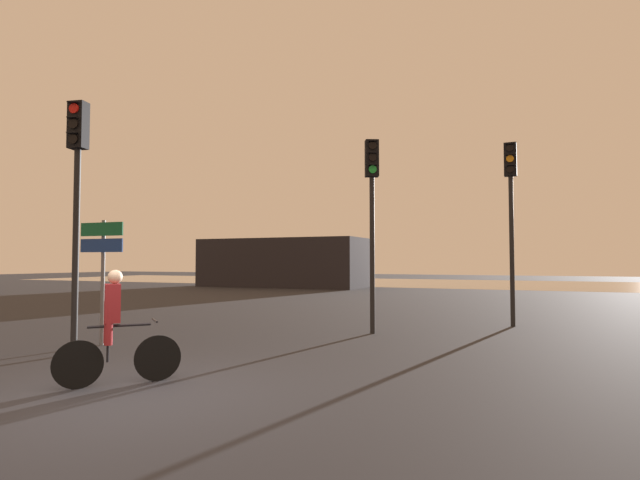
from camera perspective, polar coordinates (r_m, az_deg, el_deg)
ground_plane at (r=7.05m, az=-21.12°, el=-16.59°), size 120.00×120.00×0.00m
water_strip at (r=40.49m, az=16.55°, el=-4.79°), size 80.00×16.00×0.01m
distant_building at (r=34.06m, az=-4.39°, el=-2.61°), size 11.28×4.00×3.26m
traffic_light_far_right at (r=14.41m, az=20.99°, el=4.35°), size 0.32×0.34×4.94m
traffic_light_center at (r=12.23m, az=5.96°, el=4.68°), size 0.39×0.41×4.70m
traffic_light_near_left at (r=10.57m, az=-26.02°, el=6.29°), size 0.36×0.38×4.78m
direction_sign_post at (r=11.35m, az=-23.64°, el=-1.96°), size 1.10×0.14×2.60m
cyclist at (r=7.70m, az=-22.41°, el=-9.13°), size 1.15×1.32×1.62m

